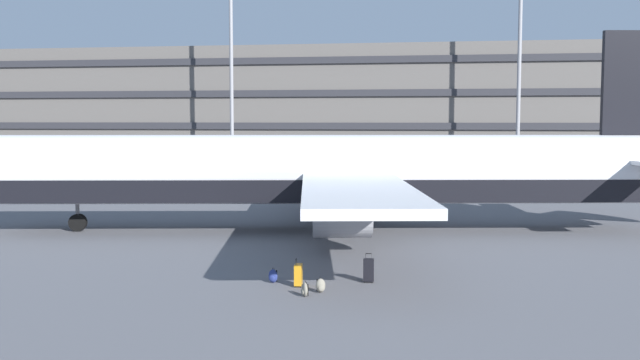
# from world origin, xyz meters

# --- Properties ---
(ground_plane) EXTENTS (600.00, 600.00, 0.00)m
(ground_plane) POSITION_xyz_m (0.00, 0.00, 0.00)
(ground_plane) COLOR #5B5B60
(terminal_structure) EXTENTS (166.93, 17.31, 13.52)m
(terminal_structure) POSITION_xyz_m (0.00, 46.36, 6.76)
(terminal_structure) COLOR #605B56
(terminal_structure) RESTS_ON ground_plane
(airliner) EXTENTS (39.50, 32.21, 10.28)m
(airliner) POSITION_xyz_m (1.23, 0.02, 3.01)
(airliner) COLOR silver
(airliner) RESTS_ON ground_plane
(light_mast_left) EXTENTS (1.80, 0.50, 21.48)m
(light_mast_left) POSITION_xyz_m (-13.41, 32.27, 12.42)
(light_mast_left) COLOR gray
(light_mast_left) RESTS_ON ground_plane
(light_mast_center_left) EXTENTS (1.80, 0.50, 22.81)m
(light_mast_center_left) POSITION_xyz_m (13.82, 32.27, 13.11)
(light_mast_center_left) COLOR gray
(light_mast_center_left) RESTS_ON ground_plane
(suitcase_teal) EXTENTS (0.40, 0.30, 1.03)m
(suitcase_teal) POSITION_xyz_m (4.06, -11.73, 0.45)
(suitcase_teal) COLOR black
(suitcase_teal) RESTS_ON ground_plane
(suitcase_upright) EXTENTS (0.28, 0.44, 0.96)m
(suitcase_upright) POSITION_xyz_m (1.72, -12.74, 0.41)
(suitcase_upright) COLOR orange
(suitcase_upright) RESTS_ON ground_plane
(backpack_purple) EXTENTS (0.38, 0.31, 0.53)m
(backpack_purple) POSITION_xyz_m (0.73, -12.34, 0.23)
(backpack_purple) COLOR navy
(backpack_purple) RESTS_ON ground_plane
(backpack_scuffed) EXTENTS (0.40, 0.37, 0.53)m
(backpack_scuffed) POSITION_xyz_m (2.63, -13.53, 0.23)
(backpack_scuffed) COLOR gray
(backpack_scuffed) RESTS_ON ground_plane
(backpack_orange) EXTENTS (0.32, 0.42, 0.52)m
(backpack_orange) POSITION_xyz_m (2.19, -14.13, 0.23)
(backpack_orange) COLOR gray
(backpack_orange) RESTS_ON ground_plane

